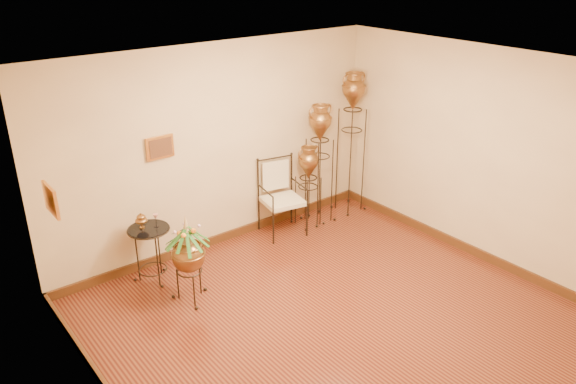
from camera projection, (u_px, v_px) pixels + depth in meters
ground at (342, 324)px, 6.28m from camera, size 5.00×5.00×0.00m
room_shell at (348, 181)px, 5.59m from camera, size 5.02×5.02×2.81m
amphora_tall at (351, 142)px, 8.59m from camera, size 0.53×0.53×2.22m
amphora_mid at (319, 163)px, 8.31m from camera, size 0.46×0.46×1.84m
amphora_short at (308, 186)px, 8.31m from camera, size 0.46×0.46×1.26m
planter_urn at (188, 253)px, 6.47m from camera, size 0.79×0.79×1.14m
armchair at (283, 198)px, 8.07m from camera, size 0.73×0.69×1.11m
side_table at (151, 253)px, 6.97m from camera, size 0.52×0.52×0.92m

